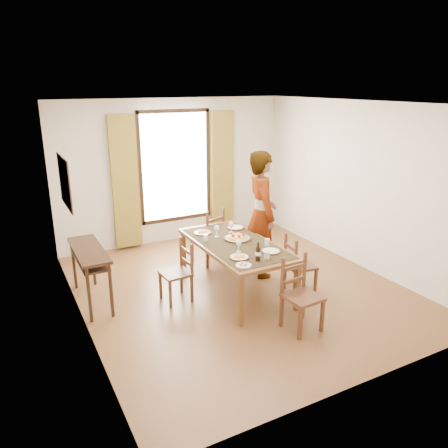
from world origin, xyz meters
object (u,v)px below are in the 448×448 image
console_table (89,257)px  pasta_platter (237,236)px  dining_table (236,246)px  man (261,214)px

console_table → pasta_platter: pasta_platter is taller
dining_table → console_table: bearing=162.3°
console_table → man: 2.65m
console_table → pasta_platter: size_ratio=3.00×
man → console_table: bearing=97.6°
pasta_platter → dining_table: bearing=-128.6°
dining_table → pasta_platter: pasta_platter is taller
console_table → man: size_ratio=0.60×
dining_table → man: 0.80m
dining_table → pasta_platter: (0.09, 0.11, 0.11)m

